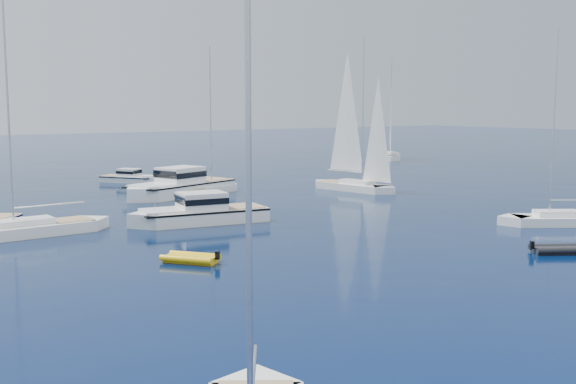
# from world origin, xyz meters

# --- Properties ---
(motor_cruiser_centre) EXTENTS (11.63, 5.18, 2.95)m
(motor_cruiser_centre) POSITION_xyz_m (-7.62, 28.66, 0.00)
(motor_cruiser_centre) COLOR silver
(motor_cruiser_centre) RESTS_ON ground
(motor_cruiser_distant) EXTENTS (14.16, 8.35, 3.56)m
(motor_cruiser_distant) POSITION_xyz_m (-1.94, 43.87, 0.00)
(motor_cruiser_distant) COLOR white
(motor_cruiser_distant) RESTS_ON ground
(motor_cruiser_horizon) EXTENTS (6.27, 7.68, 2.02)m
(motor_cruiser_horizon) POSITION_xyz_m (-1.34, 57.63, 0.00)
(motor_cruiser_horizon) COLOR silver
(motor_cruiser_horizon) RESTS_ON ground
(sailboat_mid_r) EXTENTS (9.83, 7.85, 14.84)m
(sailboat_mid_r) POSITION_xyz_m (13.98, 12.67, 0.00)
(sailboat_mid_r) COLOR white
(sailboat_mid_r) RESTS_ON ground
(sailboat_mid_l) EXTENTS (11.64, 3.57, 16.90)m
(sailboat_mid_l) POSITION_xyz_m (-19.14, 30.90, 0.00)
(sailboat_mid_l) COLOR white
(sailboat_mid_l) RESTS_ON ground
(sailboat_centre) EXTENTS (10.48, 6.60, 15.11)m
(sailboat_centre) POSITION_xyz_m (0.98, 43.84, 0.00)
(sailboat_centre) COLOR white
(sailboat_centre) RESTS_ON ground
(sailboat_sails_r) EXTENTS (4.87, 11.37, 16.21)m
(sailboat_sails_r) POSITION_xyz_m (14.85, 37.40, 0.00)
(sailboat_sails_r) COLOR silver
(sailboat_sails_r) RESTS_ON ground
(sailboat_sails_far) EXTENTS (10.36, 11.03, 17.67)m
(sailboat_sails_far) POSITION_xyz_m (47.25, 66.34, 0.00)
(sailboat_sails_far) COLOR white
(sailboat_sails_far) RESTS_ON ground
(tender_yellow) EXTENTS (3.44, 3.71, 0.95)m
(tender_yellow) POSITION_xyz_m (-14.05, 17.36, 0.00)
(tender_yellow) COLOR yellow
(tender_yellow) RESTS_ON ground
(tender_grey_near) EXTENTS (3.65, 3.16, 0.95)m
(tender_grey_near) POSITION_xyz_m (4.98, 7.06, 0.00)
(tender_grey_near) COLOR black
(tender_grey_near) RESTS_ON ground
(tender_grey_far) EXTENTS (3.37, 2.04, 0.95)m
(tender_grey_far) POSITION_xyz_m (-8.57, 28.28, 0.00)
(tender_grey_far) COLOR black
(tender_grey_far) RESTS_ON ground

